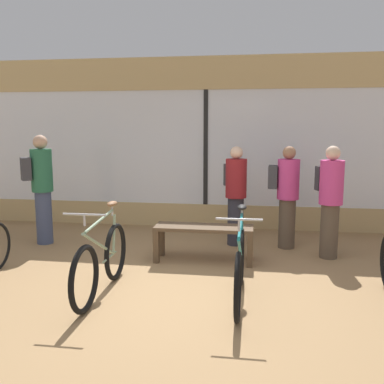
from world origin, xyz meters
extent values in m
plane|color=#99754C|center=(0.00, 0.00, 0.00)|extent=(24.00, 24.00, 0.00)
cube|color=tan|center=(0.00, 3.34, 0.23)|extent=(12.00, 0.08, 0.45)
cube|color=white|center=(0.00, 3.34, 1.52)|extent=(12.00, 0.04, 2.15)
cube|color=tan|center=(0.00, 3.34, 2.90)|extent=(12.00, 0.08, 0.60)
cube|color=black|center=(0.00, 3.31, 1.52)|extent=(0.08, 0.02, 2.15)
torus|color=black|center=(-0.79, 0.33, 0.36)|extent=(0.06, 0.72, 0.72)
torus|color=black|center=(-0.79, -0.67, 0.36)|extent=(0.06, 0.72, 0.72)
cylinder|color=gray|center=(-0.79, -0.21, 0.60)|extent=(0.03, 0.93, 0.51)
cylinder|color=gray|center=(-0.79, 0.29, 0.60)|extent=(0.03, 0.11, 0.49)
cylinder|color=gray|center=(-0.79, -0.18, 0.87)|extent=(0.03, 0.86, 0.10)
cylinder|color=gray|center=(-0.79, 0.10, 0.36)|extent=(0.03, 0.45, 0.03)
cylinder|color=#B2B2B7|center=(-0.79, 0.25, 0.91)|extent=(0.02, 0.02, 0.14)
ellipsoid|color=brown|center=(-0.79, 0.25, 0.99)|extent=(0.11, 0.22, 0.06)
cylinder|color=#B2B2B7|center=(-0.79, -0.61, 0.97)|extent=(0.02, 0.02, 0.12)
cylinder|color=#ADADB2|center=(-0.79, -0.61, 1.03)|extent=(0.46, 0.02, 0.02)
torus|color=black|center=(0.79, 0.36, 0.35)|extent=(0.05, 0.70, 0.70)
torus|color=black|center=(0.79, -0.63, 0.35)|extent=(0.05, 0.70, 0.70)
cylinder|color=#1E7A7F|center=(0.79, -0.17, 0.59)|extent=(0.03, 0.93, 0.51)
cylinder|color=#1E7A7F|center=(0.79, 0.32, 0.59)|extent=(0.03, 0.11, 0.49)
cylinder|color=#1E7A7F|center=(0.79, -0.14, 0.87)|extent=(0.03, 0.86, 0.10)
cylinder|color=#1E7A7F|center=(0.79, 0.14, 0.35)|extent=(0.03, 0.45, 0.03)
cylinder|color=#B2B2B7|center=(0.79, 0.28, 0.90)|extent=(0.02, 0.02, 0.14)
ellipsoid|color=black|center=(0.79, 0.28, 0.98)|extent=(0.11, 0.22, 0.06)
cylinder|color=#B2B2B7|center=(0.79, -0.57, 0.96)|extent=(0.02, 0.02, 0.12)
cylinder|color=#ADADB2|center=(0.79, -0.57, 1.02)|extent=(0.46, 0.02, 0.02)
cube|color=brown|center=(0.23, 1.22, 0.49)|extent=(1.40, 0.44, 0.05)
cube|color=brown|center=(-0.43, 1.04, 0.23)|extent=(0.08, 0.08, 0.47)
cube|color=brown|center=(0.89, 1.04, 0.23)|extent=(0.08, 0.08, 0.47)
cube|color=brown|center=(-0.43, 1.40, 0.23)|extent=(0.08, 0.08, 0.47)
cube|color=brown|center=(0.89, 1.40, 0.23)|extent=(0.08, 0.08, 0.47)
cylinder|color=brown|center=(2.03, 1.66, 0.40)|extent=(0.33, 0.33, 0.81)
cylinder|color=#D13D84|center=(2.03, 1.66, 1.12)|extent=(0.43, 0.43, 0.64)
sphere|color=beige|center=(2.03, 1.66, 1.55)|extent=(0.21, 0.21, 0.21)
cube|color=#38383D|center=(1.96, 1.89, 1.16)|extent=(0.27, 0.21, 0.36)
cylinder|color=#2D2D38|center=(0.63, 2.17, 0.39)|extent=(0.34, 0.34, 0.79)
cylinder|color=maroon|center=(0.63, 2.17, 1.10)|extent=(0.44, 0.44, 0.62)
sphere|color=beige|center=(0.63, 2.17, 1.51)|extent=(0.20, 0.20, 0.20)
cube|color=#38383D|center=(0.54, 2.40, 1.13)|extent=(0.27, 0.22, 0.36)
cylinder|color=brown|center=(1.45, 2.11, 0.40)|extent=(0.28, 0.28, 0.79)
cylinder|color=#D13D84|center=(1.45, 2.11, 1.11)|extent=(0.37, 0.37, 0.63)
sphere|color=#9E7051|center=(1.45, 2.11, 1.52)|extent=(0.20, 0.20, 0.20)
cube|color=#38383D|center=(1.21, 2.13, 1.14)|extent=(0.16, 0.25, 0.36)
cylinder|color=#424C6B|center=(-2.51, 1.78, 0.44)|extent=(0.36, 0.36, 0.87)
cylinder|color=#286647|center=(-2.51, 1.78, 1.22)|extent=(0.48, 0.48, 0.69)
sphere|color=tan|center=(-2.51, 1.78, 1.68)|extent=(0.23, 0.23, 0.23)
cube|color=#38383D|center=(-2.70, 1.64, 1.25)|extent=(0.26, 0.28, 0.36)
camera|label=1|loc=(0.94, -4.69, 1.92)|focal=40.00mm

